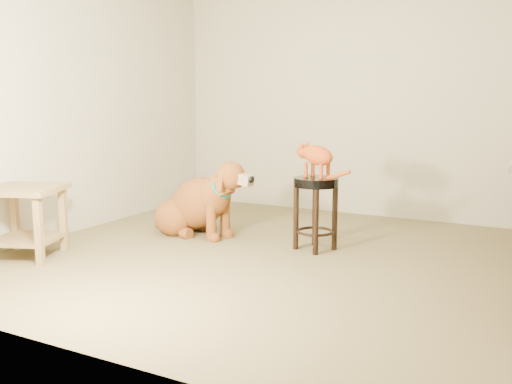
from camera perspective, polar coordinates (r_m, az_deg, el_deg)
The scene contains 6 objects.
floor at distance 4.51m, azimuth 3.72°, elevation -6.84°, with size 4.50×4.00×0.01m, color brown.
room_shell at distance 4.35m, azimuth 3.96°, elevation 14.88°, with size 4.54×4.04×2.62m.
padded_stool at distance 4.75m, azimuth 5.99°, elevation -0.67°, with size 0.41×0.41×0.61m.
side_table at distance 4.87m, azimuth -22.07°, elevation -1.75°, with size 0.72×0.72×0.57m.
golden_retriever at distance 5.27m, azimuth -5.76°, elevation -1.30°, with size 1.19×0.64×0.76m.
tabby_kitten at distance 4.71m, azimuth 5.96°, elevation 3.58°, with size 0.51×0.26×0.32m.
Camera 1 is at (1.78, -3.95, 1.26)m, focal length 40.00 mm.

